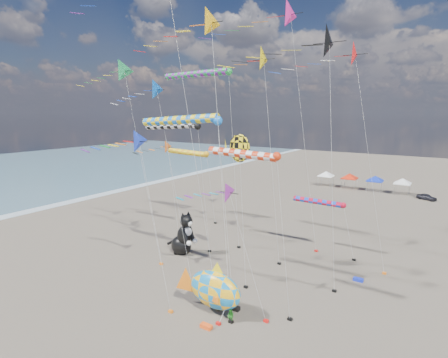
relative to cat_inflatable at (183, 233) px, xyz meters
name	(u,v)px	position (x,y,z in m)	size (l,w,h in m)	color
ground	(140,346)	(7.87, -14.04, -2.53)	(260.00, 260.00, 0.00)	brown
delta_kite_0	(212,198)	(8.84, -6.70, 6.63)	(9.72, 1.93, 10.42)	purple
delta_kite_1	(252,61)	(6.70, 3.41, 18.37)	(11.51, 2.65, 22.47)	yellow
delta_kite_2	(123,73)	(-4.45, -3.54, 17.32)	(11.60, 2.48, 21.35)	#20964F
delta_kite_3	(193,28)	(8.47, -8.26, 19.10)	(9.78, 2.13, 23.03)	yellow
delta_kite_5	(153,149)	(-7.59, 3.37, 8.66)	(9.25, 1.85, 12.47)	orange
delta_kite_6	(290,17)	(8.28, 8.98, 23.54)	(15.35, 3.20, 27.89)	#E62289
delta_kite_7	(125,145)	(2.52, -9.76, 10.74)	(10.53, 1.98, 14.62)	blue
delta_kite_8	(313,43)	(13.88, 0.83, 18.95)	(13.38, 3.10, 23.25)	black
delta_kite_9	(158,93)	(1.72, -5.02, 15.06)	(9.05, 1.95, 18.91)	blue
delta_kite_10	(347,59)	(15.12, 7.10, 18.40)	(12.44, 2.46, 22.44)	red
windsock_0	(321,202)	(12.78, 8.79, 3.42)	(7.28, 0.63, 6.32)	red
windsock_1	(246,155)	(11.19, -5.45, 10.05)	(7.63, 0.67, 13.02)	red
windsock_2	(198,75)	(-1.34, 4.98, 17.67)	(11.05, 0.82, 20.69)	green
windsock_3	(183,121)	(4.67, -5.15, 12.60)	(9.92, 0.78, 15.58)	blue
windsock_4	(175,126)	(-2.64, 2.10, 11.75)	(9.17, 0.79, 14.74)	black
windsock_5	(190,153)	(-7.68, 11.05, 7.47)	(8.41, 0.81, 10.45)	#F7A814
angelfish_kite	(237,149)	(7.71, -0.95, 9.94)	(3.74, 3.02, 13.89)	yellow
cat_inflatable	(183,233)	(0.00, 0.00, 0.00)	(3.75, 1.87, 5.06)	black
fish_inflatable	(214,289)	(9.95, -8.00, -0.40)	(6.21, 2.46, 4.49)	#147FC5
person_adult	(205,286)	(7.43, -5.92, -1.78)	(0.55, 0.36, 1.51)	gray
child_green	(231,316)	(11.68, -8.30, -1.97)	(0.55, 0.42, 1.12)	#207C1C
child_blue	(216,285)	(7.75, -4.67, -2.06)	(0.55, 0.23, 0.93)	#2C2099
kite_bag_0	(206,326)	(10.49, -9.85, -2.38)	(0.90, 0.44, 0.30)	#FB5015
kite_bag_1	(234,308)	(10.94, -6.56, -2.38)	(0.90, 0.44, 0.30)	black
kite_bag_2	(358,280)	(18.22, 4.13, -2.38)	(0.90, 0.44, 0.30)	#1326C7
tent_row	(362,175)	(9.37, 45.96, 0.62)	(19.20, 4.20, 3.80)	white
parked_car	(427,197)	(21.28, 43.96, -1.96)	(1.35, 3.35, 1.14)	#26262D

